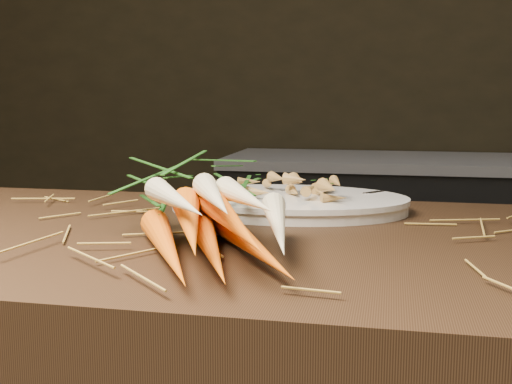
% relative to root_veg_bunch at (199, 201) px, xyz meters
% --- Properties ---
extents(back_counter, '(1.82, 0.62, 0.84)m').
position_rel_root_veg_bunch_xyz_m(back_counter, '(0.48, 1.91, -0.53)').
color(back_counter, black).
rests_on(back_counter, ground).
extents(straw_bedding, '(1.40, 0.60, 0.02)m').
position_rel_root_veg_bunch_xyz_m(straw_bedding, '(0.18, 0.03, -0.04)').
color(straw_bedding, olive).
rests_on(straw_bedding, main_counter).
extents(root_veg_bunch, '(0.38, 0.59, 0.11)m').
position_rel_root_veg_bunch_xyz_m(root_veg_bunch, '(0.00, 0.00, 0.00)').
color(root_veg_bunch, '#D75010').
rests_on(root_veg_bunch, main_counter).
extents(serving_platter, '(0.42, 0.29, 0.02)m').
position_rel_root_veg_bunch_xyz_m(serving_platter, '(0.09, 0.23, -0.04)').
color(serving_platter, white).
rests_on(serving_platter, main_counter).
extents(roasted_veg_heap, '(0.21, 0.15, 0.05)m').
position_rel_root_veg_bunch_xyz_m(roasted_veg_heap, '(0.09, 0.23, -0.01)').
color(roasted_veg_heap, '#AF823C').
rests_on(roasted_veg_heap, serving_platter).
extents(serving_fork, '(0.11, 0.13, 0.00)m').
position_rel_root_veg_bunch_xyz_m(serving_fork, '(0.24, 0.21, -0.03)').
color(serving_fork, silver).
rests_on(serving_fork, serving_platter).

